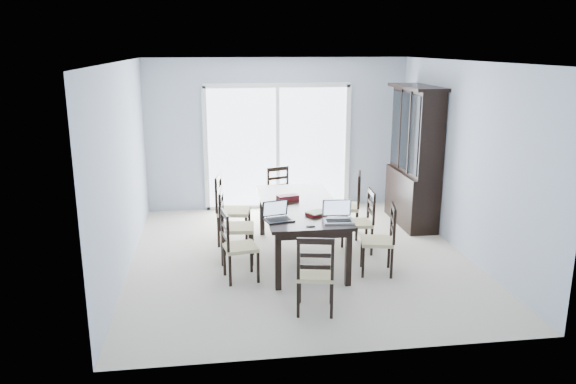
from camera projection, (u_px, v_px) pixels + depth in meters
name	position (u px, v px, depth m)	size (l,w,h in m)	color
floor	(300.00, 257.00, 7.65)	(5.00, 5.00, 0.00)	beige
ceiling	(301.00, 61.00, 6.99)	(5.00, 5.00, 0.00)	white
back_wall	(277.00, 134.00, 9.71)	(4.50, 0.02, 2.60)	#A7B3C7
wall_left	(123.00, 169.00, 7.02)	(0.02, 5.00, 2.60)	#A7B3C7
wall_right	(464.00, 159.00, 7.62)	(0.02, 5.00, 2.60)	#A7B3C7
balcony	(272.00, 195.00, 11.01)	(4.50, 2.00, 0.10)	gray
railing	(266.00, 155.00, 11.82)	(4.50, 0.06, 1.10)	#99999E
dining_table	(300.00, 210.00, 7.48)	(1.00, 2.20, 0.75)	black
china_hutch	(414.00, 158.00, 8.84)	(0.50, 1.38, 2.20)	black
sliding_door	(278.00, 147.00, 9.74)	(2.52, 0.05, 2.18)	silver
chair_left_near	(233.00, 238.00, 6.77)	(0.45, 0.44, 1.02)	black
chair_left_mid	(230.00, 218.00, 7.38)	(0.47, 0.46, 1.12)	black
chair_left_far	(227.00, 202.00, 8.05)	(0.52, 0.51, 1.17)	black
chair_right_near	(384.00, 232.00, 6.98)	(0.47, 0.46, 1.03)	black
chair_right_mid	(364.00, 214.00, 7.73)	(0.41, 0.40, 1.01)	black
chair_right_far	(351.00, 198.00, 8.33)	(0.54, 0.53, 1.13)	black
chair_end_near	(315.00, 266.00, 5.89)	(0.46, 0.47, 1.03)	black
chair_end_far	(280.00, 189.00, 9.08)	(0.49, 0.50, 1.02)	black
laptop_dark	(279.00, 216.00, 6.73)	(0.38, 0.30, 0.23)	black
laptop_silver	(339.00, 217.00, 6.69)	(0.37, 0.27, 0.25)	#B8B8BB
book_stack	(316.00, 213.00, 6.98)	(0.29, 0.28, 0.04)	maroon
cell_phone	(311.00, 226.00, 6.53)	(0.10, 0.05, 0.01)	black
game_box	(288.00, 198.00, 7.62)	(0.28, 0.14, 0.07)	#531013
hot_tub	(234.00, 170.00, 10.77)	(1.85, 1.67, 0.93)	brown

